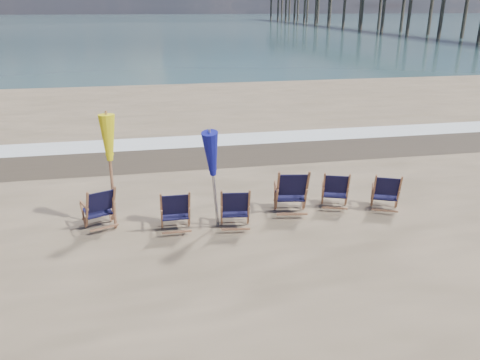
{
  "coord_description": "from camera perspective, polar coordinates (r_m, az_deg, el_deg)",
  "views": [
    {
      "loc": [
        -1.6,
        -6.04,
        4.03
      ],
      "look_at": [
        0.0,
        2.2,
        0.9
      ],
      "focal_mm": 35.0,
      "sensor_mm": 36.0,
      "label": 1
    }
  ],
  "objects": [
    {
      "name": "beach_chair_5",
      "position": [
        10.06,
        18.8,
        -1.6
      ],
      "size": [
        0.77,
        0.81,
        0.88
      ],
      "primitive_type": null,
      "rotation": [
        0.0,
        0.0,
        2.74
      ],
      "color": "black",
      "rests_on": "ground"
    },
    {
      "name": "beach_chair_0",
      "position": [
        9.27,
        -15.13,
        -3.01
      ],
      "size": [
        0.78,
        0.82,
        0.9
      ],
      "primitive_type": null,
      "rotation": [
        0.0,
        0.0,
        3.53
      ],
      "color": "black",
      "rests_on": "ground"
    },
    {
      "name": "wet_sand_strip",
      "position": [
        13.55,
        -3.71,
        3.13
      ],
      "size": [
        200.0,
        2.6,
        0.0
      ],
      "primitive_type": "cube",
      "color": "#42362A",
      "rests_on": "ground"
    },
    {
      "name": "beach_chair_3",
      "position": [
        9.47,
        8.11,
        -1.51
      ],
      "size": [
        0.78,
        0.85,
        1.05
      ],
      "primitive_type": null,
      "rotation": [
        0.0,
        0.0,
        2.98
      ],
      "color": "black",
      "rests_on": "ground"
    },
    {
      "name": "beach_chair_1",
      "position": [
        8.77,
        -6.2,
        -3.73
      ],
      "size": [
        0.58,
        0.66,
        0.91
      ],
      "primitive_type": null,
      "rotation": [
        0.0,
        0.0,
        3.14
      ],
      "color": "black",
      "rests_on": "ground"
    },
    {
      "name": "fishing_pier",
      "position": [
        89.3,
        16.37,
        20.11
      ],
      "size": [
        4.4,
        140.0,
        9.3
      ],
      "primitive_type": null,
      "color": "#4A3F35",
      "rests_on": "ground"
    },
    {
      "name": "umbrella_blue",
      "position": [
        8.5,
        -3.24,
        2.89
      ],
      "size": [
        0.3,
        0.3,
        1.98
      ],
      "color": "#A5A5AD",
      "rests_on": "ground"
    },
    {
      "name": "ocean",
      "position": [
        134.11,
        -10.85,
        18.42
      ],
      "size": [
        400.0,
        400.0,
        0.0
      ],
      "primitive_type": "plane",
      "color": "#38575D",
      "rests_on": "ground"
    },
    {
      "name": "beach_chair_2",
      "position": [
        8.79,
        1.08,
        -3.53
      ],
      "size": [
        0.67,
        0.73,
        0.91
      ],
      "primitive_type": null,
      "rotation": [
        0.0,
        0.0,
        3.01
      ],
      "color": "black",
      "rests_on": "ground"
    },
    {
      "name": "umbrella_yellow",
      "position": [
        8.85,
        -15.77,
        4.17
      ],
      "size": [
        0.3,
        0.3,
        2.19
      ],
      "color": "#936042",
      "rests_on": "ground"
    },
    {
      "name": "surf_foam",
      "position": [
        14.98,
        -4.46,
        4.81
      ],
      "size": [
        200.0,
        1.4,
        0.01
      ],
      "primitive_type": "cube",
      "color": "silver",
      "rests_on": "ground"
    },
    {
      "name": "beach_chair_4",
      "position": [
        9.91,
        12.99,
        -1.33
      ],
      "size": [
        0.74,
        0.78,
        0.88
      ],
      "primitive_type": null,
      "rotation": [
        0.0,
        0.0,
        2.81
      ],
      "color": "black",
      "rests_on": "ground"
    }
  ]
}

